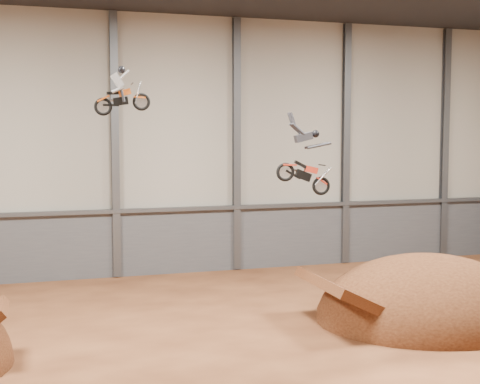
# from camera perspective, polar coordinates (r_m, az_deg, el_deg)

# --- Properties ---
(floor) EXTENTS (40.00, 40.00, 0.00)m
(floor) POSITION_cam_1_polar(r_m,az_deg,el_deg) (23.24, 2.51, -14.17)
(floor) COLOR #4E2714
(floor) RESTS_ON ground
(back_wall) EXTENTS (40.00, 0.10, 14.00)m
(back_wall) POSITION_cam_1_polar(r_m,az_deg,el_deg) (36.43, -5.43, 3.98)
(back_wall) COLOR #9F998D
(back_wall) RESTS_ON ground
(lower_band_back) EXTENTS (39.80, 0.18, 3.50)m
(lower_band_back) POSITION_cam_1_polar(r_m,az_deg,el_deg) (36.80, -5.33, -4.22)
(lower_band_back) COLOR #4B4D52
(lower_band_back) RESTS_ON ground
(steel_rail) EXTENTS (39.80, 0.35, 0.20)m
(steel_rail) POSITION_cam_1_polar(r_m,az_deg,el_deg) (36.41, -5.30, -1.46)
(steel_rail) COLOR #47494F
(steel_rail) RESTS_ON lower_band_back
(steel_column_2) EXTENTS (0.40, 0.36, 13.90)m
(steel_column_2) POSITION_cam_1_polar(r_m,az_deg,el_deg) (35.71, -10.62, 3.90)
(steel_column_2) COLOR #47494F
(steel_column_2) RESTS_ON ground
(steel_column_3) EXTENTS (0.40, 0.36, 13.90)m
(steel_column_3) POSITION_cam_1_polar(r_m,az_deg,el_deg) (37.06, -0.30, 4.02)
(steel_column_3) COLOR #47494F
(steel_column_3) RESTS_ON ground
(steel_column_4) EXTENTS (0.40, 0.36, 13.90)m
(steel_column_4) POSITION_cam_1_polar(r_m,az_deg,el_deg) (39.52, 9.01, 4.02)
(steel_column_4) COLOR #47494F
(steel_column_4) RESTS_ON ground
(steel_column_5) EXTENTS (0.40, 0.36, 13.90)m
(steel_column_5) POSITION_cam_1_polar(r_m,az_deg,el_deg) (42.87, 17.06, 3.93)
(steel_column_5) COLOR #47494F
(steel_column_5) RESTS_ON ground
(landing_ramp) EXTENTS (9.27, 8.20, 5.35)m
(landing_ramp) POSITION_cam_1_polar(r_m,az_deg,el_deg) (29.11, 15.62, -10.39)
(landing_ramp) COLOR #3B1C0E
(landing_ramp) RESTS_ON ground
(fmx_rider_a) EXTENTS (2.22, 0.85, 2.02)m
(fmx_rider_a) POSITION_cam_1_polar(r_m,az_deg,el_deg) (24.13, -9.92, 8.77)
(fmx_rider_a) COLOR orange
(fmx_rider_b) EXTENTS (3.86, 1.21, 3.55)m
(fmx_rider_b) POSITION_cam_1_polar(r_m,az_deg,el_deg) (26.38, 5.17, 3.22)
(fmx_rider_b) COLOR red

